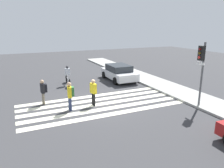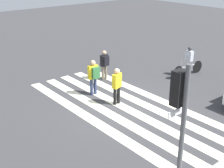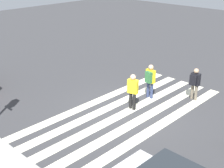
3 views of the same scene
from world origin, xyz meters
The scene contains 5 objects.
ground_plane centered at (0.00, 0.00, 0.00)m, with size 60.00×60.00×0.00m, color #38383A.
crosswalk_stripes centered at (0.00, 0.00, 0.00)m, with size 4.01×10.00×0.01m.
pedestrian_adult_blue_shirt centered at (0.19, -1.95, 1.00)m, with size 0.50×0.44×1.71m.
pedestrian_adult_yellow_jacket centered at (0.02, -0.47, 0.95)m, with size 0.50×0.32×1.67m.
pedestrian_adult_tall_backpack centered at (-1.48, -3.25, 0.93)m, with size 0.46×0.39×1.59m.
Camera 3 is at (-8.07, 9.39, 6.46)m, focal length 50.00 mm.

